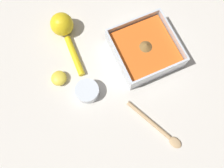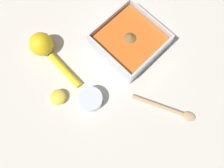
{
  "view_description": "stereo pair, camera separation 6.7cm",
  "coord_description": "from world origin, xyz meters",
  "px_view_note": "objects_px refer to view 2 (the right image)",
  "views": [
    {
      "loc": [
        0.21,
        -0.19,
        0.68
      ],
      "look_at": [
        0.04,
        -0.12,
        0.04
      ],
      "focal_mm": 35.0,
      "sensor_mm": 36.0,
      "label": 1
    },
    {
      "loc": [
        0.17,
        -0.25,
        0.68
      ],
      "look_at": [
        0.04,
        -0.12,
        0.04
      ],
      "focal_mm": 35.0,
      "sensor_mm": 36.0,
      "label": 2
    }
  ],
  "objects_px": {
    "square_dish": "(130,42)",
    "wooden_spoon": "(167,109)",
    "lemon_half": "(58,97)",
    "lemon_squeezer": "(44,47)",
    "spice_bowl": "(91,99)"
  },
  "relations": [
    {
      "from": "spice_bowl",
      "to": "lemon_half",
      "type": "height_order",
      "value": "spice_bowl"
    },
    {
      "from": "spice_bowl",
      "to": "lemon_squeezer",
      "type": "height_order",
      "value": "lemon_squeezer"
    },
    {
      "from": "square_dish",
      "to": "spice_bowl",
      "type": "xyz_separation_m",
      "value": [
        0.05,
        -0.22,
        -0.01
      ]
    },
    {
      "from": "square_dish",
      "to": "wooden_spoon",
      "type": "height_order",
      "value": "square_dish"
    },
    {
      "from": "lemon_squeezer",
      "to": "wooden_spoon",
      "type": "relative_size",
      "value": 1.13
    },
    {
      "from": "lemon_half",
      "to": "wooden_spoon",
      "type": "relative_size",
      "value": 0.26
    },
    {
      "from": "spice_bowl",
      "to": "lemon_squeezer",
      "type": "relative_size",
      "value": 0.34
    },
    {
      "from": "square_dish",
      "to": "wooden_spoon",
      "type": "relative_size",
      "value": 1.01
    },
    {
      "from": "spice_bowl",
      "to": "lemon_half",
      "type": "bearing_deg",
      "value": -139.31
    },
    {
      "from": "square_dish",
      "to": "lemon_half",
      "type": "xyz_separation_m",
      "value": [
        -0.03,
        -0.29,
        -0.01
      ]
    },
    {
      "from": "lemon_half",
      "to": "wooden_spoon",
      "type": "distance_m",
      "value": 0.34
    },
    {
      "from": "spice_bowl",
      "to": "wooden_spoon",
      "type": "distance_m",
      "value": 0.24
    },
    {
      "from": "lemon_squeezer",
      "to": "spice_bowl",
      "type": "bearing_deg",
      "value": 179.09
    },
    {
      "from": "lemon_squeezer",
      "to": "wooden_spoon",
      "type": "bearing_deg",
      "value": -159.75
    },
    {
      "from": "square_dish",
      "to": "wooden_spoon",
      "type": "bearing_deg",
      "value": -16.98
    }
  ]
}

